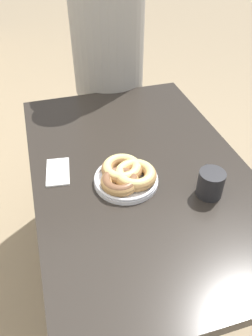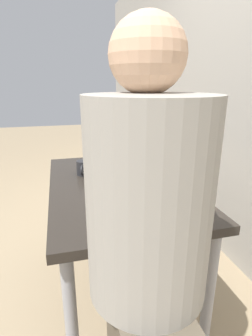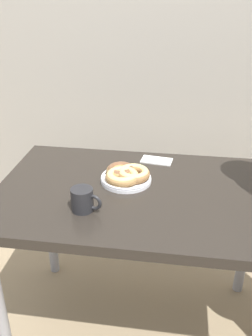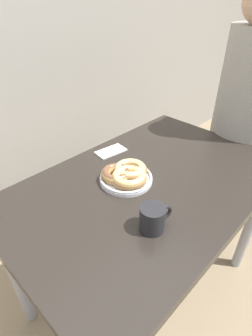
{
  "view_description": "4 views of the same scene",
  "coord_description": "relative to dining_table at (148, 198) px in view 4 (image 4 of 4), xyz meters",
  "views": [
    {
      "loc": [
        -0.8,
        0.51,
        1.45
      ],
      "look_at": [
        -0.06,
        0.29,
        0.79
      ],
      "focal_mm": 35.0,
      "sensor_mm": 36.0,
      "label": 1
    },
    {
      "loc": [
        1.3,
        -0.06,
        1.26
      ],
      "look_at": [
        -0.06,
        0.29,
        0.79
      ],
      "focal_mm": 28.0,
      "sensor_mm": 36.0,
      "label": 2
    },
    {
      "loc": [
        0.13,
        -1.02,
        1.47
      ],
      "look_at": [
        -0.06,
        0.29,
        0.79
      ],
      "focal_mm": 40.0,
      "sensor_mm": 36.0,
      "label": 3
    },
    {
      "loc": [
        -0.65,
        -0.28,
        1.35
      ],
      "look_at": [
        -0.06,
        0.29,
        0.79
      ],
      "focal_mm": 28.0,
      "sensor_mm": 36.0,
      "label": 4
    }
  ],
  "objects": [
    {
      "name": "napkin",
      "position": [
        0.05,
        0.27,
        0.09
      ],
      "size": [
        0.14,
        0.09,
        0.01
      ],
      "color": "white",
      "rests_on": "dining_table"
    },
    {
      "name": "coffee_mug",
      "position": [
        -0.18,
        -0.16,
        0.13
      ],
      "size": [
        0.11,
        0.08,
        0.09
      ],
      "color": "#232326",
      "rests_on": "dining_table"
    },
    {
      "name": "wall_back",
      "position": [
        0.0,
        0.9,
        0.65
      ],
      "size": [
        8.0,
        0.05,
        2.6
      ],
      "color": "#9E998E",
      "rests_on": "ground_plane"
    },
    {
      "name": "donut_plate",
      "position": [
        -0.06,
        0.06,
        0.12
      ],
      "size": [
        0.22,
        0.23,
        0.06
      ],
      "color": "white",
      "rests_on": "dining_table"
    },
    {
      "name": "person_figure",
      "position": [
        0.72,
        -0.07,
        0.12
      ],
      "size": [
        0.4,
        0.34,
        1.42
      ],
      "color": "brown",
      "rests_on": "ground_plane"
    },
    {
      "name": "ground_plane",
      "position": [
        0.0,
        -0.22,
        -0.65
      ],
      "size": [
        14.0,
        14.0,
        0.0
      ],
      "primitive_type": "plane",
      "color": "#937F60"
    },
    {
      "name": "dining_table",
      "position": [
        0.0,
        0.0,
        0.0
      ],
      "size": [
        1.12,
        0.71,
        0.73
      ],
      "color": "#28231E",
      "rests_on": "ground_plane"
    }
  ]
}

